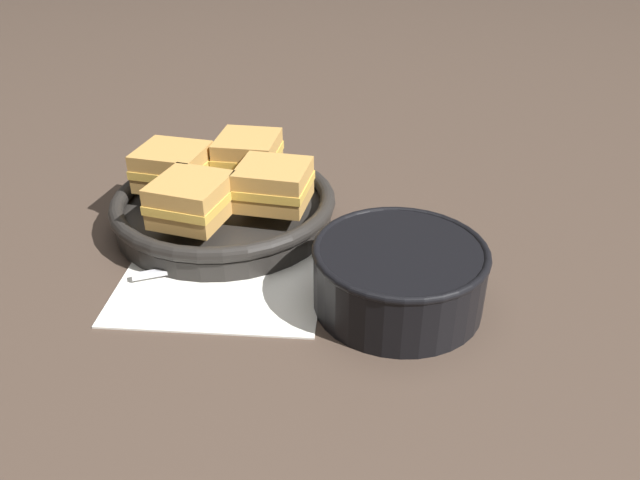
{
  "coord_description": "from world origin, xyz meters",
  "views": [
    {
      "loc": [
        0.05,
        -0.53,
        0.37
      ],
      "look_at": [
        0.01,
        0.03,
        0.04
      ],
      "focal_mm": 35.0,
      "sensor_mm": 36.0,
      "label": 1
    }
  ],
  "objects_px": {
    "soup_bowl": "(399,272)",
    "spoon": "(247,258)",
    "sandwich_near_right": "(173,167)",
    "sandwich_far_right": "(274,185)",
    "sandwich_near_left": "(248,154)",
    "sandwich_far_left": "(191,200)",
    "skillet": "(225,209)"
  },
  "relations": [
    {
      "from": "soup_bowl",
      "to": "skillet",
      "type": "bearing_deg",
      "value": 144.01
    },
    {
      "from": "soup_bowl",
      "to": "sandwich_far_left",
      "type": "bearing_deg",
      "value": 159.47
    },
    {
      "from": "skillet",
      "to": "sandwich_far_right",
      "type": "relative_size",
      "value": 2.97
    },
    {
      "from": "soup_bowl",
      "to": "sandwich_near_right",
      "type": "xyz_separation_m",
      "value": [
        -0.26,
        0.17,
        0.03
      ]
    },
    {
      "from": "skillet",
      "to": "sandwich_far_right",
      "type": "xyz_separation_m",
      "value": [
        0.06,
        -0.02,
        0.04
      ]
    },
    {
      "from": "soup_bowl",
      "to": "sandwich_far_left",
      "type": "distance_m",
      "value": 0.24
    },
    {
      "from": "spoon",
      "to": "sandwich_far_right",
      "type": "relative_size",
      "value": 1.86
    },
    {
      "from": "soup_bowl",
      "to": "spoon",
      "type": "bearing_deg",
      "value": 159.18
    },
    {
      "from": "sandwich_far_left",
      "to": "sandwich_near_left",
      "type": "bearing_deg",
      "value": 72.5
    },
    {
      "from": "soup_bowl",
      "to": "sandwich_far_right",
      "type": "bearing_deg",
      "value": 137.55
    },
    {
      "from": "sandwich_far_left",
      "to": "sandwich_far_right",
      "type": "bearing_deg",
      "value": 27.5
    },
    {
      "from": "spoon",
      "to": "sandwich_far_left",
      "type": "bearing_deg",
      "value": 137.9
    },
    {
      "from": "sandwich_near_left",
      "to": "sandwich_far_right",
      "type": "distance_m",
      "value": 0.09
    },
    {
      "from": "spoon",
      "to": "sandwich_near_right",
      "type": "bearing_deg",
      "value": 112.38
    },
    {
      "from": "spoon",
      "to": "sandwich_far_right",
      "type": "bearing_deg",
      "value": 48.6
    },
    {
      "from": "skillet",
      "to": "sandwich_far_right",
      "type": "height_order",
      "value": "sandwich_far_right"
    },
    {
      "from": "sandwich_near_left",
      "to": "sandwich_far_left",
      "type": "xyz_separation_m",
      "value": [
        -0.04,
        -0.13,
        0.0
      ]
    },
    {
      "from": "sandwich_near_right",
      "to": "sandwich_far_left",
      "type": "relative_size",
      "value": 0.96
    },
    {
      "from": "sandwich_far_left",
      "to": "sandwich_far_right",
      "type": "height_order",
      "value": "same"
    },
    {
      "from": "sandwich_near_right",
      "to": "sandwich_far_right",
      "type": "bearing_deg",
      "value": -17.5
    },
    {
      "from": "sandwich_near_left",
      "to": "sandwich_near_right",
      "type": "distance_m",
      "value": 0.09
    },
    {
      "from": "sandwich_near_right",
      "to": "sandwich_far_left",
      "type": "bearing_deg",
      "value": -62.5
    },
    {
      "from": "sandwich_near_right",
      "to": "sandwich_near_left",
      "type": "bearing_deg",
      "value": 27.5
    },
    {
      "from": "sandwich_near_left",
      "to": "sandwich_far_left",
      "type": "bearing_deg",
      "value": -107.5
    },
    {
      "from": "soup_bowl",
      "to": "spoon",
      "type": "height_order",
      "value": "soup_bowl"
    },
    {
      "from": "skillet",
      "to": "sandwich_near_left",
      "type": "distance_m",
      "value": 0.08
    },
    {
      "from": "sandwich_near_left",
      "to": "sandwich_near_right",
      "type": "relative_size",
      "value": 0.93
    },
    {
      "from": "sandwich_far_right",
      "to": "skillet",
      "type": "bearing_deg",
      "value": 162.5
    },
    {
      "from": "sandwich_far_left",
      "to": "skillet",
      "type": "bearing_deg",
      "value": 72.5
    },
    {
      "from": "spoon",
      "to": "sandwich_near_left",
      "type": "height_order",
      "value": "sandwich_near_left"
    },
    {
      "from": "skillet",
      "to": "sandwich_far_right",
      "type": "bearing_deg",
      "value": -17.5
    },
    {
      "from": "sandwich_near_right",
      "to": "sandwich_far_left",
      "type": "distance_m",
      "value": 0.09
    }
  ]
}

